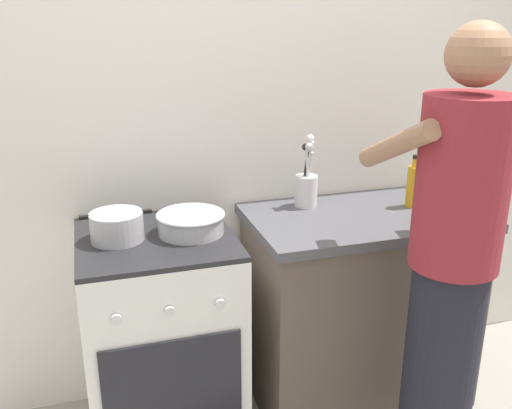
# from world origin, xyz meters

# --- Properties ---
(back_wall) EXTENTS (3.20, 0.10, 2.50)m
(back_wall) POSITION_xyz_m (0.20, 0.50, 1.25)
(back_wall) COLOR silver
(back_wall) RESTS_ON ground
(countertop) EXTENTS (1.00, 0.60, 0.90)m
(countertop) POSITION_xyz_m (0.55, 0.15, 0.45)
(countertop) COLOR brown
(countertop) RESTS_ON ground
(stove_range) EXTENTS (0.60, 0.62, 0.90)m
(stove_range) POSITION_xyz_m (-0.35, 0.15, 0.45)
(stove_range) COLOR white
(stove_range) RESTS_ON ground
(pot) EXTENTS (0.27, 0.20, 0.11)m
(pot) POSITION_xyz_m (-0.49, 0.16, 0.96)
(pot) COLOR #B2B2B7
(pot) RESTS_ON stove_range
(mixing_bowl) EXTENTS (0.27, 0.27, 0.08)m
(mixing_bowl) POSITION_xyz_m (-0.21, 0.14, 0.95)
(mixing_bowl) COLOR #B7B7BC
(mixing_bowl) RESTS_ON stove_range
(utensil_crock) EXTENTS (0.10, 0.10, 0.32)m
(utensil_crock) POSITION_xyz_m (0.35, 0.32, 0.99)
(utensil_crock) COLOR silver
(utensil_crock) RESTS_ON countertop
(oil_bottle) EXTENTS (0.06, 0.06, 0.23)m
(oil_bottle) POSITION_xyz_m (0.80, 0.17, 1.00)
(oil_bottle) COLOR gold
(oil_bottle) RESTS_ON countertop
(person) EXTENTS (0.41, 0.50, 1.70)m
(person) POSITION_xyz_m (0.59, -0.41, 0.86)
(person) COLOR black
(person) RESTS_ON ground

